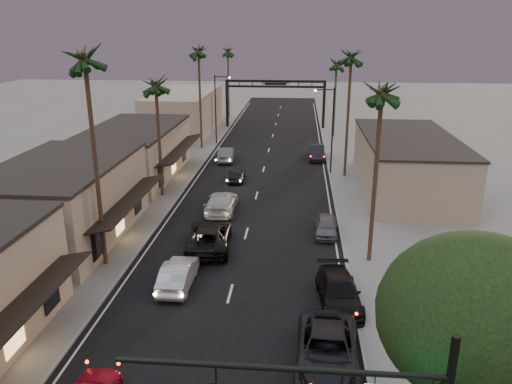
% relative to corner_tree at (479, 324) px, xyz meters
% --- Properties ---
extents(ground, '(200.00, 200.00, 0.00)m').
position_rel_corner_tree_xyz_m(ground, '(-9.48, 32.55, -5.98)').
color(ground, slate).
rests_on(ground, ground).
extents(road, '(14.00, 120.00, 0.02)m').
position_rel_corner_tree_xyz_m(road, '(-9.48, 37.55, -5.97)').
color(road, black).
rests_on(road, ground).
extents(sidewalk_left, '(5.00, 92.00, 0.12)m').
position_rel_corner_tree_xyz_m(sidewalk_left, '(-18.98, 44.55, -5.92)').
color(sidewalk_left, slate).
rests_on(sidewalk_left, ground).
extents(sidewalk_right, '(5.00, 92.00, 0.12)m').
position_rel_corner_tree_xyz_m(sidewalk_right, '(0.02, 44.55, -5.92)').
color(sidewalk_right, slate).
rests_on(sidewalk_right, ground).
extents(storefront_mid, '(8.00, 14.00, 5.50)m').
position_rel_corner_tree_xyz_m(storefront_mid, '(-22.48, 18.55, -3.23)').
color(storefront_mid, gray).
rests_on(storefront_mid, ground).
extents(storefront_far, '(8.00, 16.00, 5.00)m').
position_rel_corner_tree_xyz_m(storefront_far, '(-22.48, 34.55, -3.48)').
color(storefront_far, tan).
rests_on(storefront_far, ground).
extents(storefront_dist, '(8.00, 20.00, 6.00)m').
position_rel_corner_tree_xyz_m(storefront_dist, '(-22.48, 57.55, -2.98)').
color(storefront_dist, gray).
rests_on(storefront_dist, ground).
extents(building_right, '(8.00, 18.00, 5.00)m').
position_rel_corner_tree_xyz_m(building_right, '(4.52, 32.55, -3.48)').
color(building_right, gray).
rests_on(building_right, ground).
extents(corner_tree, '(6.20, 6.20, 8.80)m').
position_rel_corner_tree_xyz_m(corner_tree, '(0.00, 0.00, 0.00)').
color(corner_tree, '#38281C').
rests_on(corner_tree, ground).
extents(arch, '(15.20, 0.40, 7.27)m').
position_rel_corner_tree_xyz_m(arch, '(-9.48, 62.55, -0.45)').
color(arch, black).
rests_on(arch, ground).
extents(streetlight_right, '(2.13, 0.30, 9.00)m').
position_rel_corner_tree_xyz_m(streetlight_right, '(-2.56, 37.55, -0.65)').
color(streetlight_right, black).
rests_on(streetlight_right, ground).
extents(streetlight_left, '(2.13, 0.30, 9.00)m').
position_rel_corner_tree_xyz_m(streetlight_left, '(-16.40, 50.55, -0.65)').
color(streetlight_left, black).
rests_on(streetlight_left, ground).
extents(palm_lb, '(3.20, 3.20, 15.20)m').
position_rel_corner_tree_xyz_m(palm_lb, '(-18.08, 14.55, 7.41)').
color(palm_lb, '#38281C').
rests_on(palm_lb, ground).
extents(palm_lc, '(3.20, 3.20, 12.20)m').
position_rel_corner_tree_xyz_m(palm_lc, '(-18.08, 28.55, 4.49)').
color(palm_lc, '#38281C').
rests_on(palm_lc, ground).
extents(palm_ld, '(3.20, 3.20, 14.20)m').
position_rel_corner_tree_xyz_m(palm_ld, '(-18.08, 47.55, 6.44)').
color(palm_ld, '#38281C').
rests_on(palm_ld, ground).
extents(palm_ra, '(3.20, 3.20, 13.20)m').
position_rel_corner_tree_xyz_m(palm_ra, '(-0.88, 16.55, 5.46)').
color(palm_ra, '#38281C').
rests_on(palm_ra, ground).
extents(palm_rb, '(3.20, 3.20, 14.20)m').
position_rel_corner_tree_xyz_m(palm_rb, '(-0.88, 36.55, 6.44)').
color(palm_rb, '#38281C').
rests_on(palm_rb, ground).
extents(palm_rc, '(3.20, 3.20, 12.20)m').
position_rel_corner_tree_xyz_m(palm_rc, '(-0.88, 56.55, 4.49)').
color(palm_rc, '#38281C').
rests_on(palm_rc, ground).
extents(palm_far, '(3.20, 3.20, 13.20)m').
position_rel_corner_tree_xyz_m(palm_far, '(-17.78, 70.55, 5.46)').
color(palm_far, '#38281C').
rests_on(palm_far, ground).
extents(oncoming_pickup, '(3.39, 6.48, 1.74)m').
position_rel_corner_tree_xyz_m(oncoming_pickup, '(-11.77, 17.72, -5.11)').
color(oncoming_pickup, black).
rests_on(oncoming_pickup, ground).
extents(oncoming_silver, '(1.69, 4.77, 1.57)m').
position_rel_corner_tree_xyz_m(oncoming_silver, '(-12.67, 12.22, -5.19)').
color(oncoming_silver, '#AEAEB4').
rests_on(oncoming_silver, ground).
extents(oncoming_white, '(2.45, 5.83, 1.68)m').
position_rel_corner_tree_xyz_m(oncoming_white, '(-12.05, 25.04, -5.14)').
color(oncoming_white, '#B2B2B2').
rests_on(oncoming_white, ground).
extents(oncoming_dgrey, '(1.76, 4.06, 1.36)m').
position_rel_corner_tree_xyz_m(oncoming_dgrey, '(-11.93, 34.05, -5.30)').
color(oncoming_dgrey, black).
rests_on(oncoming_dgrey, ground).
extents(oncoming_grey_far, '(2.17, 5.06, 1.62)m').
position_rel_corner_tree_xyz_m(oncoming_grey_far, '(-14.09, 41.73, -5.17)').
color(oncoming_grey_far, '#535459').
rests_on(oncoming_grey_far, ground).
extents(curbside_near, '(3.09, 6.21, 1.69)m').
position_rel_corner_tree_xyz_m(curbside_near, '(-4.19, 5.42, -5.13)').
color(curbside_near, black).
rests_on(curbside_near, ground).
extents(curbside_black, '(2.67, 5.59, 1.57)m').
position_rel_corner_tree_xyz_m(curbside_black, '(-3.28, 10.92, -5.19)').
color(curbside_black, black).
rests_on(curbside_black, ground).
extents(curbside_grey, '(1.81, 4.06, 1.36)m').
position_rel_corner_tree_xyz_m(curbside_grey, '(-3.51, 20.89, -5.30)').
color(curbside_grey, '#57585D').
rests_on(curbside_grey, ground).
extents(curbside_far, '(1.80, 5.05, 1.66)m').
position_rel_corner_tree_xyz_m(curbside_far, '(-3.59, 43.60, -5.15)').
color(curbside_far, black).
rests_on(curbside_far, ground).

